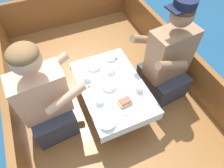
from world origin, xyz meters
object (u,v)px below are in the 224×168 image
at_px(coffee_cup_center, 111,69).
at_px(tin_can, 139,89).
at_px(person_starboard, 167,61).
at_px(person_port, 45,99).
at_px(coffee_cup_starboard, 87,77).
at_px(coffee_cup_port, 99,100).
at_px(sandwich, 125,102).

distance_m(coffee_cup_center, tin_can, 0.33).
bearing_deg(coffee_cup_center, person_starboard, -14.88).
xyz_separation_m(person_port, coffee_cup_starboard, (0.40, 0.10, -0.01)).
distance_m(coffee_cup_port, coffee_cup_starboard, 0.27).
bearing_deg(tin_can, sandwich, -156.41).
relative_size(coffee_cup_port, tin_can, 1.41).
xyz_separation_m(person_port, coffee_cup_port, (0.41, -0.18, -0.01)).
bearing_deg(person_starboard, tin_can, 17.45).
bearing_deg(coffee_cup_center, sandwich, -95.53).
relative_size(person_port, sandwich, 8.15).
bearing_deg(coffee_cup_center, person_port, -171.06).
distance_m(sandwich, coffee_cup_starboard, 0.42).
bearing_deg(person_starboard, coffee_cup_port, 5.08).
relative_size(sandwich, coffee_cup_center, 1.18).
bearing_deg(coffee_cup_port, coffee_cup_starboard, 92.46).
distance_m(person_port, coffee_cup_center, 0.64).
bearing_deg(sandwich, coffee_cup_port, 151.36).
bearing_deg(tin_can, coffee_cup_starboard, 141.39).
bearing_deg(tin_can, coffee_cup_port, 176.19).
distance_m(coffee_cup_port, tin_can, 0.36).
relative_size(person_starboard, sandwich, 8.74).
height_order(sandwich, coffee_cup_starboard, coffee_cup_starboard).
bearing_deg(coffee_cup_starboard, tin_can, -38.61).
xyz_separation_m(person_starboard, coffee_cup_starboard, (-0.76, 0.14, -0.02)).
bearing_deg(coffee_cup_starboard, sandwich, -62.30).
xyz_separation_m(person_starboard, sandwich, (-0.56, -0.24, -0.02)).
height_order(sandwich, tin_can, sandwich).
bearing_deg(person_port, coffee_cup_port, -27.66).
relative_size(coffee_cup_center, tin_can, 1.50).
distance_m(sandwich, coffee_cup_center, 0.38).
bearing_deg(person_port, person_starboard, -6.22).
height_order(person_starboard, tin_can, person_starboard).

